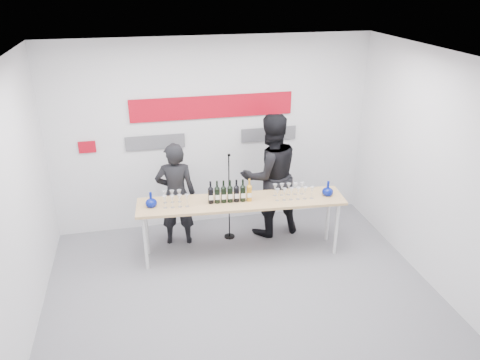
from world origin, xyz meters
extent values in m
plane|color=slate|center=(0.00, 0.00, 0.00)|extent=(5.00, 5.00, 0.00)
cube|color=silver|center=(0.00, 2.00, 1.50)|extent=(5.00, 0.04, 3.00)
cube|color=#A90717|center=(0.00, 1.97, 1.95)|extent=(2.50, 0.02, 0.35)
cube|color=#59595E|center=(-0.90, 1.97, 1.45)|extent=(0.90, 0.02, 0.22)
cube|color=#59595E|center=(0.90, 1.97, 1.45)|extent=(0.90, 0.02, 0.22)
cube|color=#A90717|center=(-1.90, 1.97, 1.45)|extent=(0.25, 0.02, 0.18)
cube|color=#D5B872|center=(0.20, 0.86, 0.86)|extent=(2.96, 0.81, 0.04)
cylinder|color=silver|center=(-1.18, 0.77, 0.42)|extent=(0.05, 0.05, 0.84)
cylinder|color=silver|center=(1.55, 0.56, 0.42)|extent=(0.05, 0.05, 0.84)
cylinder|color=silver|center=(-1.15, 1.16, 0.42)|extent=(0.05, 0.05, 0.84)
cylinder|color=silver|center=(1.58, 0.95, 0.42)|extent=(0.05, 0.05, 0.84)
imported|color=black|center=(-0.68, 1.41, 0.81)|extent=(0.63, 0.46, 1.61)
imported|color=black|center=(0.77, 1.41, 0.98)|extent=(1.05, 0.87, 1.95)
cylinder|color=black|center=(0.12, 1.36, 0.01)|extent=(0.16, 0.16, 0.02)
cylinder|color=black|center=(0.12, 1.36, 0.69)|extent=(0.02, 0.02, 1.37)
sphere|color=black|center=(0.12, 1.33, 1.39)|extent=(0.05, 0.05, 0.05)
camera|label=1|loc=(-1.11, -4.90, 3.82)|focal=35.00mm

